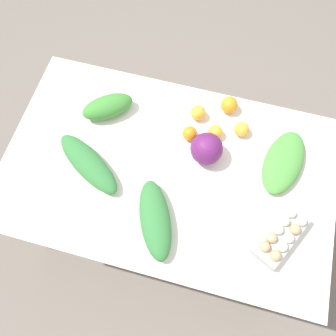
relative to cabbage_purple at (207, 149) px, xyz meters
name	(u,v)px	position (x,y,z in m)	size (l,w,h in m)	color
ground_plane	(168,212)	(0.14, 0.11, -0.85)	(8.00, 8.00, 0.00)	#70665B
dining_table	(168,177)	(0.14, 0.11, -0.17)	(1.49, 0.91, 0.78)	silver
cabbage_purple	(207,149)	(0.00, 0.00, 0.00)	(0.14, 0.14, 0.14)	#601E5B
egg_carton	(281,235)	(-0.37, 0.28, -0.03)	(0.22, 0.29, 0.09)	#B7B7B2
greens_bunch_chard	(108,107)	(0.50, -0.10, -0.02)	(0.24, 0.11, 0.09)	#3D8433
greens_bunch_beet_tops	(155,219)	(0.13, 0.35, -0.03)	(0.34, 0.12, 0.08)	#337538
greens_bunch_scallion	(284,162)	(-0.34, -0.04, -0.04)	(0.33, 0.16, 0.07)	#4C933D
greens_bunch_kale	(88,164)	(0.49, 0.19, -0.03)	(0.37, 0.12, 0.08)	#337538
orange_0	(229,105)	(-0.05, -0.27, -0.03)	(0.08, 0.08, 0.08)	orange
orange_1	(215,132)	(-0.02, -0.11, -0.04)	(0.07, 0.07, 0.07)	#F9A833
orange_2	(198,113)	(0.08, -0.19, -0.04)	(0.07, 0.07, 0.07)	#F9A833
orange_3	(190,134)	(0.09, -0.07, -0.04)	(0.07, 0.07, 0.07)	orange
orange_4	(242,129)	(-0.13, -0.16, -0.04)	(0.07, 0.07, 0.07)	#F9A833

